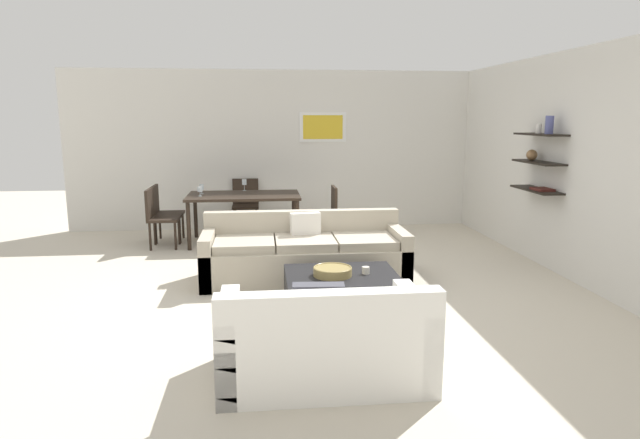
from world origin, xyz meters
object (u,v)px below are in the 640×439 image
loveseat_white (324,341)px  wine_glass_head (244,182)px  coffee_table (342,294)px  dining_chair_left_far (163,209)px  dining_chair_left_near (158,214)px  sofa_beige (305,255)px  wine_glass_left_near (200,190)px  wine_glass_left_far (202,187)px  dining_table (244,199)px  decorative_bowl (333,271)px  candle_jar (366,270)px  dining_chair_right_near (327,211)px  dining_chair_head (246,201)px

loveseat_white → wine_glass_head: size_ratio=8.21×
coffee_table → dining_chair_left_far: dining_chair_left_far is taller
dining_chair_left_near → sofa_beige: bearing=-42.2°
wine_glass_left_near → wine_glass_left_far: bearing=90.0°
coffee_table → dining_table: (-1.05, 3.24, 0.49)m
decorative_bowl → candle_jar: decorative_bowl is taller
wine_glass_head → wine_glass_left_near: (-0.64, -0.56, -0.04)m
dining_chair_right_near → dining_chair_left_far: same height
wine_glass_head → dining_chair_left_near: bearing=-152.4°
dining_chair_head → wine_glass_left_far: bearing=-129.6°
decorative_bowl → dining_chair_left_near: size_ratio=0.44×
loveseat_white → wine_glass_head: bearing=98.0°
dining_table → wine_glass_left_far: 0.68m
wine_glass_left_far → dining_table: bearing=-10.8°
dining_chair_right_near → wine_glass_head: size_ratio=4.72×
dining_chair_head → dining_table: bearing=-90.0°
dining_chair_right_near → wine_glass_head: bearing=152.4°
coffee_table → wine_glass_left_far: size_ratio=7.35×
decorative_bowl → candle_jar: size_ratio=5.15×
loveseat_white → wine_glass_left_far: size_ratio=10.11×
decorative_bowl → wine_glass_head: size_ratio=2.06×
decorative_bowl → dining_table: bearing=106.4°
decorative_bowl → dining_chair_right_near: dining_chair_right_near is taller
dining_chair_left_near → decorative_bowl: bearing=-53.6°
coffee_table → dining_chair_left_near: dining_chair_left_near is taller
coffee_table → wine_glass_left_near: 3.61m
loveseat_white → candle_jar: size_ratio=20.56×
sofa_beige → candle_jar: (0.52, -1.14, 0.12)m
sofa_beige → wine_glass_left_near: bearing=126.1°
dining_chair_head → wine_glass_head: wine_glass_head is taller
decorative_bowl → wine_glass_left_near: bearing=117.2°
candle_jar → dining_table: bearing=111.9°
sofa_beige → wine_glass_left_near: (-1.41, 1.94, 0.56)m
coffee_table → dining_chair_right_near: dining_chair_right_near is taller
dining_table → dining_chair_left_near: (-1.26, -0.22, -0.18)m
sofa_beige → coffee_table: (0.28, -1.18, -0.10)m
coffee_table → wine_glass_left_far: wine_glass_left_far is taller
candle_jar → dining_chair_left_far: (-2.54, 3.42, 0.09)m
sofa_beige → dining_chair_right_near: bearing=75.1°
decorative_bowl → dining_chair_head: 4.23m
wine_glass_left_near → dining_chair_left_near: bearing=-170.7°
loveseat_white → dining_chair_left_far: 5.21m
decorative_bowl → dining_chair_right_near: bearing=84.2°
wine_glass_head → wine_glass_left_far: (-0.64, -0.31, -0.03)m
loveseat_white → dining_table: (-0.71, 4.60, 0.39)m
dining_chair_left_near → wine_glass_left_far: wine_glass_left_far is taller
candle_jar → coffee_table: bearing=-169.2°
loveseat_white → wine_glass_left_near: (-1.35, 4.48, 0.55)m
loveseat_white → coffee_table: loveseat_white is taller
dining_chair_left_far → coffee_table: bearing=-56.4°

